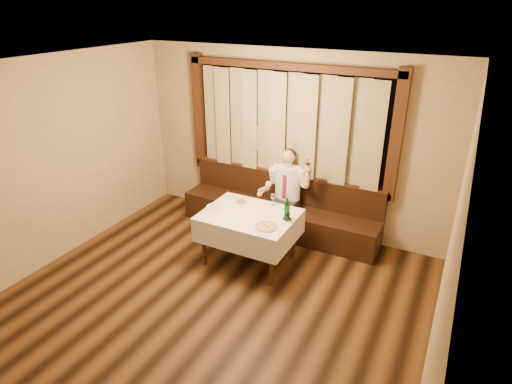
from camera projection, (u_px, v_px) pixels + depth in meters
The scene contains 10 objects.
room at pixel (219, 182), 4.93m from camera, with size 5.01×6.01×2.81m.
banquette at pixel (280, 212), 6.84m from camera, with size 3.20×0.61×0.94m.
dining_table at pixel (249, 220), 5.87m from camera, with size 1.27×0.97×0.76m.
pizza at pixel (266, 227), 5.47m from camera, with size 0.30×0.30×0.03m.
pasta_red at pixel (242, 201), 6.11m from camera, with size 0.24×0.24×0.08m.
pasta_cream at pixel (216, 205), 5.97m from camera, with size 0.29×0.29×0.10m.
green_bottle at pixel (287, 211), 5.59m from camera, with size 0.07×0.07×0.34m.
table_wine_glass at pixel (273, 197), 6.01m from camera, with size 0.07×0.07×0.18m.
cruet_caddy at pixel (287, 217), 5.65m from camera, with size 0.11×0.06×0.12m.
seated_man at pixel (286, 187), 6.50m from camera, with size 0.76×0.57×1.39m.
Camera 1 is at (2.45, -2.86, 3.44)m, focal length 30.00 mm.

